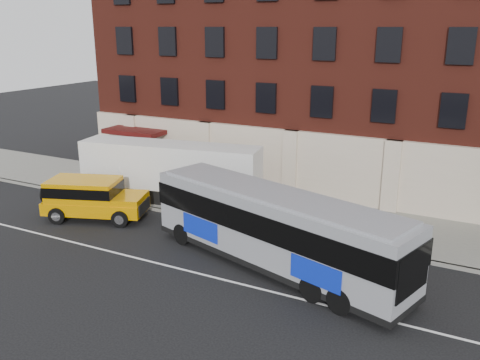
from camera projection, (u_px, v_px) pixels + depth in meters
The scene contains 9 objects.
ground at pixel (185, 277), 21.44m from camera, with size 120.00×120.00×0.00m, color black.
sidewalk at pixel (271, 209), 29.07m from camera, with size 60.00×6.00×0.15m, color gray.
kerb at pixel (248, 227), 26.52m from camera, with size 60.00×0.25×0.15m, color gray.
lane_line at pixel (191, 272), 21.86m from camera, with size 60.00×0.12×0.01m, color white.
building at pixel (322, 66), 33.65m from camera, with size 30.00×12.10×15.00m.
sign_pole at pixel (120, 179), 29.97m from camera, with size 0.30×0.20×2.50m.
city_bus at pixel (275, 227), 21.71m from camera, with size 12.77×6.22×3.43m.
yellow_suv at pixel (91, 196), 27.66m from camera, with size 5.86×3.92×2.19m.
shipping_container at pixel (170, 174), 29.99m from camera, with size 10.95×4.01×3.58m.
Camera 1 is at (10.93, -16.13, 10.08)m, focal length 38.22 mm.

